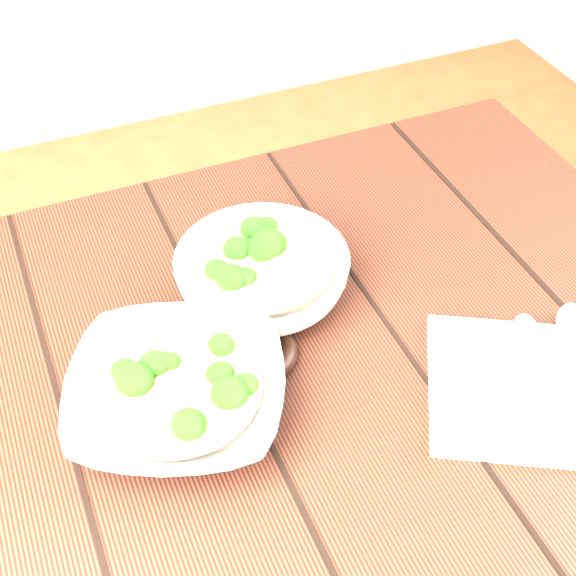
{
  "coord_description": "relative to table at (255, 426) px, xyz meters",
  "views": [
    {
      "loc": [
        -0.2,
        -0.58,
        1.48
      ],
      "look_at": [
        0.07,
        0.06,
        0.8
      ],
      "focal_mm": 50.0,
      "sensor_mm": 36.0,
      "label": 1
    }
  ],
  "objects": [
    {
      "name": "table",
      "position": [
        0.0,
        0.0,
        0.0
      ],
      "size": [
        1.2,
        0.8,
        0.75
      ],
      "color": "#391910",
      "rests_on": "ground"
    },
    {
      "name": "soup_bowl_front",
      "position": [
        -0.1,
        -0.03,
        0.15
      ],
      "size": [
        0.31,
        0.31,
        0.07
      ],
      "color": "silver",
      "rests_on": "table"
    },
    {
      "name": "soup_bowl_back",
      "position": [
        0.05,
        0.1,
        0.16
      ],
      "size": [
        0.28,
        0.28,
        0.08
      ],
      "color": "silver",
      "rests_on": "table"
    },
    {
      "name": "trivet",
      "position": [
        0.01,
        0.01,
        0.13
      ],
      "size": [
        0.11,
        0.11,
        0.02
      ],
      "primitive_type": "torus",
      "rotation": [
        0.0,
        0.0,
        -0.21
      ],
      "color": "black",
      "rests_on": "table"
    },
    {
      "name": "napkin",
      "position": [
        0.29,
        -0.16,
        0.13
      ],
      "size": [
        0.31,
        0.29,
        0.01
      ],
      "primitive_type": "cube",
      "rotation": [
        0.0,
        0.0,
        -0.51
      ],
      "color": "beige",
      "rests_on": "table"
    },
    {
      "name": "spoon_left",
      "position": [
        0.3,
        -0.12,
        0.14
      ],
      "size": [
        0.12,
        0.18,
        0.01
      ],
      "color": "#ABA697",
      "rests_on": "napkin"
    },
    {
      "name": "spoon_right",
      "position": [
        0.35,
        -0.12,
        0.14
      ],
      "size": [
        0.17,
        0.15,
        0.01
      ],
      "color": "#ABA697",
      "rests_on": "napkin"
    }
  ]
}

